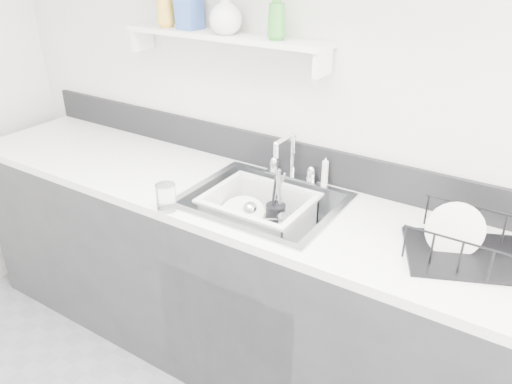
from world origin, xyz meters
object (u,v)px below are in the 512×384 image
Objects in this scene: counter_run at (262,289)px; sink at (262,219)px; dish_rack at (469,239)px; wash_tub at (259,214)px.

counter_run is 5.00× the size of sink.
wash_tub is at bearing 157.23° from dish_rack.
dish_rack is at bearing 1.77° from counter_run.
dish_rack is at bearing 1.77° from sink.
sink is at bearing 0.00° from counter_run.
wash_tub is at bearing 148.61° from counter_run.
counter_run is at bearing 158.49° from dish_rack.
dish_rack is (0.81, 0.02, 0.53)m from counter_run.
sink reaches higher than counter_run.
sink is 1.61× the size of dish_rack.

